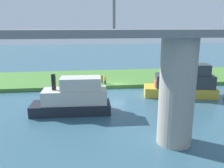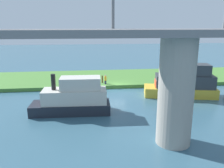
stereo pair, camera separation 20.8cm
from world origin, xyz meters
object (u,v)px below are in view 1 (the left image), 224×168
bridge_pylon (177,92)px  person_on_bank (105,79)px  pontoon_yellow (73,99)px  mooring_post (102,79)px  motorboat_white (182,83)px

bridge_pylon → person_on_bank: bearing=-78.1°
person_on_bank → pontoon_yellow: bearing=66.2°
person_on_bank → mooring_post: 0.94m
mooring_post → motorboat_white: 11.71m
bridge_pylon → motorboat_white: (-5.81, -11.80, -2.40)m
bridge_pylon → motorboat_white: bridge_pylon is taller
motorboat_white → pontoon_yellow: 14.42m
bridge_pylon → pontoon_yellow: (7.95, -7.49, -2.56)m
bridge_pylon → person_on_bank: (3.65, -17.27, -2.90)m
person_on_bank → mooring_post: bearing=-64.9°
bridge_pylon → motorboat_white: size_ratio=0.87×
motorboat_white → mooring_post: bearing=-32.6°
pontoon_yellow → person_on_bank: bearing=-113.8°
bridge_pylon → person_on_bank: 17.89m
bridge_pylon → mooring_post: 18.80m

